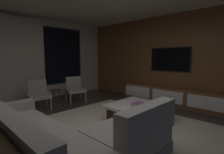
% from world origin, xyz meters
% --- Properties ---
extents(floor, '(9.20, 9.20, 0.00)m').
position_xyz_m(floor, '(0.00, 0.00, 0.00)').
color(floor, '#332B26').
extents(back_wall_with_window, '(6.60, 0.30, 2.70)m').
position_xyz_m(back_wall_with_window, '(-0.06, 3.62, 1.34)').
color(back_wall_with_window, beige).
rests_on(back_wall_with_window, floor).
extents(media_wall, '(0.12, 7.80, 2.70)m').
position_xyz_m(media_wall, '(3.06, 0.00, 1.35)').
color(media_wall, brown).
rests_on(media_wall, floor).
extents(area_rug, '(3.20, 3.80, 0.01)m').
position_xyz_m(area_rug, '(0.35, -0.10, 0.01)').
color(area_rug, beige).
rests_on(area_rug, floor).
extents(sectional_couch, '(1.98, 2.50, 0.82)m').
position_xyz_m(sectional_couch, '(-0.96, -0.07, 0.29)').
color(sectional_couch, gray).
rests_on(sectional_couch, floor).
extents(coffee_table, '(1.16, 1.16, 0.36)m').
position_xyz_m(coffee_table, '(1.05, 0.05, 0.19)').
color(coffee_table, '#332313').
rests_on(coffee_table, floor).
extents(book_stack_on_coffee_table, '(0.25, 0.21, 0.09)m').
position_xyz_m(book_stack_on_coffee_table, '(0.90, -0.05, 0.41)').
color(book_stack_on_coffee_table, '#42C584').
rests_on(book_stack_on_coffee_table, coffee_table).
extents(accent_chair_near_window, '(0.68, 0.69, 0.78)m').
position_xyz_m(accent_chair_near_window, '(1.04, 2.51, 0.43)').
color(accent_chair_near_window, '#B2ADA0').
rests_on(accent_chair_near_window, floor).
extents(accent_chair_by_curtain, '(0.65, 0.66, 0.78)m').
position_xyz_m(accent_chair_by_curtain, '(-0.12, 2.54, 0.43)').
color(accent_chair_by_curtain, '#B2ADA0').
rests_on(accent_chair_by_curtain, floor).
extents(side_stool, '(0.32, 0.32, 0.46)m').
position_xyz_m(side_stool, '(0.40, 2.56, 0.37)').
color(side_stool, '#333338').
rests_on(side_stool, floor).
extents(media_console, '(0.46, 3.10, 0.52)m').
position_xyz_m(media_console, '(2.77, 0.05, 0.25)').
color(media_console, brown).
rests_on(media_console, floor).
extents(mounted_tv, '(0.05, 1.23, 0.71)m').
position_xyz_m(mounted_tv, '(2.95, 0.25, 1.35)').
color(mounted_tv, black).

